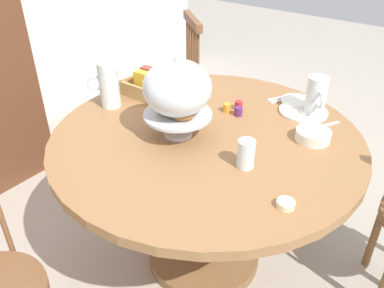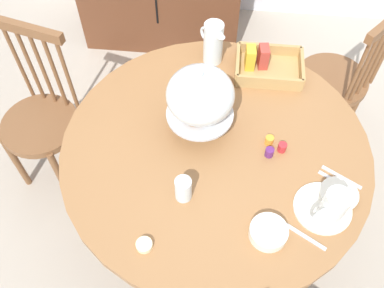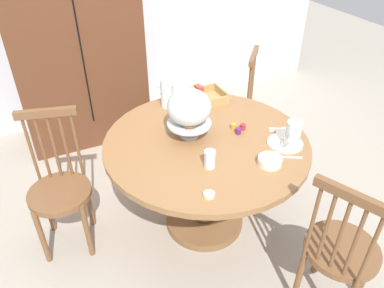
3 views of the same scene
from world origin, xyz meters
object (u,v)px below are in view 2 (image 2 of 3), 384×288
Objects in this scene: china_plate_small at (339,194)px; butter_dish at (144,245)px; windsor_chair_near_window at (43,121)px; milk_pitcher at (332,209)px; orange_juice_pitcher at (213,44)px; cereal_basket at (266,65)px; cereal_bowl at (268,232)px; dining_table at (214,170)px; pastry_stand_with_dome at (200,97)px; drinking_glass at (183,189)px; windsor_chair_facing_door at (336,82)px; china_plate_large at (322,208)px.

china_plate_small is 0.76m from butter_dish.
windsor_chair_near_window is 5.46× the size of milk_pitcher.
windsor_chair_near_window is at bearing -163.95° from orange_juice_pitcher.
windsor_chair_near_window is 1.50m from china_plate_small.
cereal_bowl is (0.02, -0.84, -0.01)m from cereal_basket.
windsor_chair_near_window reaches higher than milk_pitcher.
windsor_chair_near_window is at bearing 133.42° from butter_dish.
cereal_bowl is at bearing -59.95° from dining_table.
pastry_stand_with_dome reaches higher than drinking_glass.
windsor_chair_near_window is 1.05m from butter_dish.
windsor_chair_near_window is 6.96× the size of cereal_bowl.
cereal_bowl is 0.45m from butter_dish.
milk_pitcher is at bearing 21.63° from cereal_bowl.
cereal_bowl reaches higher than butter_dish.
orange_juice_pitcher reaches higher than butter_dish.
windsor_chair_facing_door is (0.63, 0.71, -0.09)m from dining_table.
windsor_chair_near_window is 4.58× the size of orange_juice_pitcher.
windsor_chair_facing_door reaches higher than dining_table.
china_plate_large reaches higher than dining_table.
pastry_stand_with_dome is 3.13× the size of drinking_glass.
butter_dish is (-0.86, -1.17, 0.30)m from windsor_chair_facing_door.
china_plate_small is at bearing -25.98° from pastry_stand_with_dome.
china_plate_large is (-0.01, 0.04, -0.08)m from milk_pitcher.
windsor_chair_near_window is at bearing 150.50° from cereal_bowl.
cereal_bowl is at bearing -72.96° from orange_juice_pitcher.
butter_dish is at bearing -46.58° from windsor_chair_near_window.
windsor_chair_facing_door is 4.43× the size of china_plate_large.
windsor_chair_near_window is at bearing -164.01° from windsor_chair_facing_door.
windsor_chair_facing_door is at bearing 15.93° from orange_juice_pitcher.
cereal_bowl is at bearing 11.51° from butter_dish.
butter_dish reaches higher than dining_table.
drinking_glass is (-0.32, 0.13, 0.03)m from cereal_bowl.
china_plate_large is at bearing -135.90° from china_plate_small.
china_plate_small is 1.07× the size of cereal_bowl.
pastry_stand_with_dome reaches higher than china_plate_small.
drinking_glass is (-0.54, 0.04, -0.03)m from milk_pitcher.
milk_pitcher is (-0.20, -1.00, 0.37)m from windsor_chair_facing_door.
windsor_chair_near_window is 1.01m from drinking_glass.
windsor_chair_near_window is at bearing 157.73° from milk_pitcher.
dining_table is 1.33× the size of windsor_chair_near_window.
dining_table is at bearing -131.87° from windsor_chair_facing_door.
orange_juice_pitcher is at bearing 127.89° from china_plate_small.
milk_pitcher reaches higher than butter_dish.
windsor_chair_near_window is at bearing 163.86° from dining_table.
butter_dish is at bearing -161.42° from china_plate_large.
china_plate_small is at bearing -52.11° from orange_juice_pitcher.
china_plate_large is (0.42, -0.25, 0.20)m from dining_table.
dining_table is 0.56m from china_plate_small.
windsor_chair_near_window is 1.46m from china_plate_large.
dining_table is 0.55m from butter_dish.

